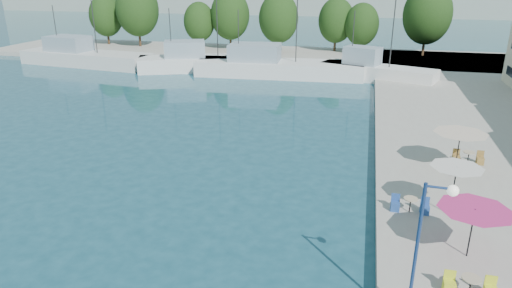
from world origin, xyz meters
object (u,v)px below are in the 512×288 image
(trawler_02, at_px, (202,62))
(trawler_04, at_px, (374,72))
(street_lamp, at_px, (430,227))
(umbrella_white, at_px, (456,172))
(umbrella_cream, at_px, (460,137))
(umbrella_pink, at_px, (474,215))
(trawler_03, at_px, (275,67))
(trawler_01, at_px, (84,57))

(trawler_02, distance_m, trawler_04, 21.72)
(trawler_04, relative_size, street_lamp, 2.69)
(trawler_02, relative_size, umbrella_white, 6.81)
(umbrella_white, height_order, street_lamp, street_lamp)
(trawler_02, distance_m, umbrella_cream, 38.47)
(umbrella_cream, height_order, street_lamp, street_lamp)
(umbrella_pink, distance_m, street_lamp, 5.06)
(trawler_03, bearing_deg, street_lamp, -75.13)
(trawler_02, height_order, umbrella_white, trawler_02)
(trawler_03, bearing_deg, trawler_02, 170.29)
(trawler_02, relative_size, umbrella_pink, 5.74)
(trawler_03, bearing_deg, umbrella_pink, -70.04)
(trawler_03, xyz_separation_m, umbrella_cream, (16.62, -26.74, 1.55))
(trawler_03, relative_size, umbrella_white, 8.05)
(umbrella_white, relative_size, umbrella_cream, 0.80)
(trawler_01, relative_size, umbrella_cream, 6.10)
(trawler_03, distance_m, trawler_04, 11.84)
(umbrella_white, bearing_deg, umbrella_cream, 78.97)
(trawler_01, bearing_deg, trawler_02, 7.97)
(trawler_04, bearing_deg, umbrella_white, -63.35)
(umbrella_white, bearing_deg, trawler_01, 141.37)
(umbrella_pink, bearing_deg, street_lamp, -118.86)
(umbrella_pink, relative_size, street_lamp, 0.60)
(trawler_04, height_order, umbrella_pink, trawler_04)
(street_lamp, bearing_deg, trawler_04, 95.18)
(trawler_01, relative_size, umbrella_pink, 6.42)
(trawler_03, relative_size, umbrella_cream, 6.46)
(trawler_01, xyz_separation_m, trawler_04, (38.69, -0.90, 0.00))
(umbrella_white, distance_m, umbrella_cream, 6.29)
(trawler_02, bearing_deg, umbrella_white, -74.68)
(umbrella_white, bearing_deg, trawler_04, 96.21)
(trawler_02, distance_m, trawler_03, 9.92)
(trawler_02, relative_size, street_lamp, 3.42)
(trawler_01, height_order, trawler_04, same)
(umbrella_cream, xyz_separation_m, street_lamp, (-3.35, -13.97, 1.47))
(umbrella_pink, height_order, umbrella_cream, umbrella_cream)
(trawler_02, xyz_separation_m, umbrella_cream, (26.47, -27.87, 1.55))
(trawler_01, height_order, umbrella_pink, trawler_01)
(umbrella_white, height_order, umbrella_cream, umbrella_white)
(trawler_01, height_order, umbrella_white, trawler_01)
(umbrella_pink, bearing_deg, umbrella_cream, 83.99)
(trawler_01, relative_size, trawler_04, 1.42)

